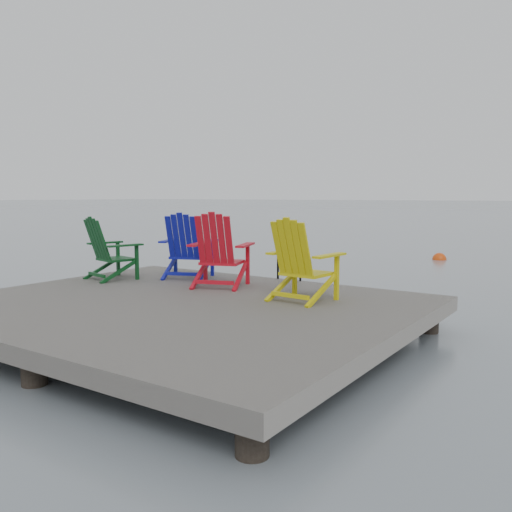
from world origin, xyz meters
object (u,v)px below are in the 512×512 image
Objects in this scene: chair_red at (219,250)px; buoy_a at (439,260)px; handrail at (289,248)px; chair_blue at (187,246)px; chair_green at (109,249)px; chair_yellow at (301,260)px.

chair_red is 9.96m from buoy_a.
chair_blue reaches higher than handrail.
chair_green reaches higher than handrail.
chair_yellow is 10.24m from buoy_a.
chair_yellow is at bearing -84.67° from buoy_a.
chair_green is at bearing -104.50° from buoy_a.
chair_blue is 0.97× the size of chair_red.
chair_red reaches higher than chair_green.
chair_blue reaches higher than chair_green.
chair_blue is at bearing 54.19° from chair_green.
chair_red is at bearing -93.78° from buoy_a.
chair_red is 2.77× the size of buoy_a.
chair_blue is at bearing -152.73° from handrail.
chair_red is (2.02, 0.45, 0.05)m from chair_green.
chair_green is at bearing -146.96° from handrail.
chair_green is 0.91× the size of chair_red.
chair_green is 10.72m from buoy_a.
chair_yellow reaches higher than buoy_a.
buoy_a is at bearing 99.87° from chair_yellow.
chair_blue reaches higher than buoy_a.
chair_yellow is at bearing -36.23° from chair_blue.
chair_blue is 2.68× the size of buoy_a.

